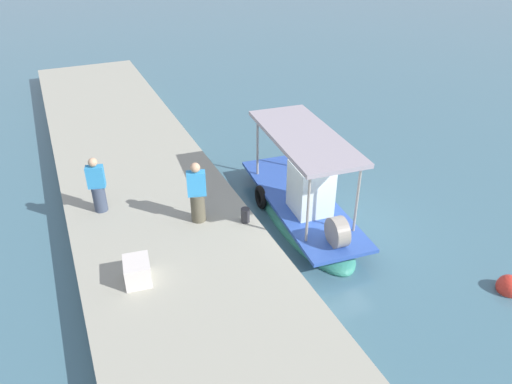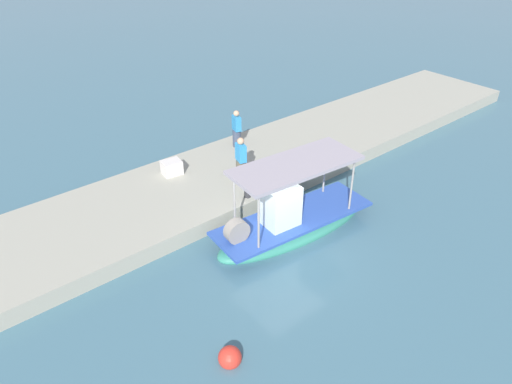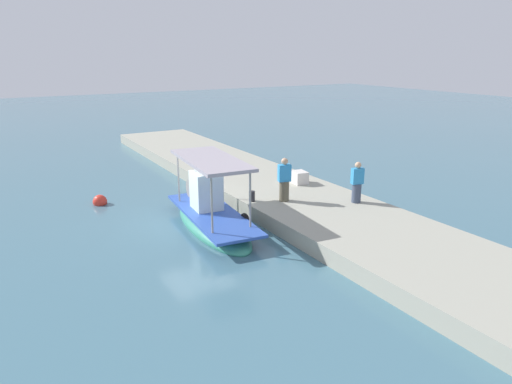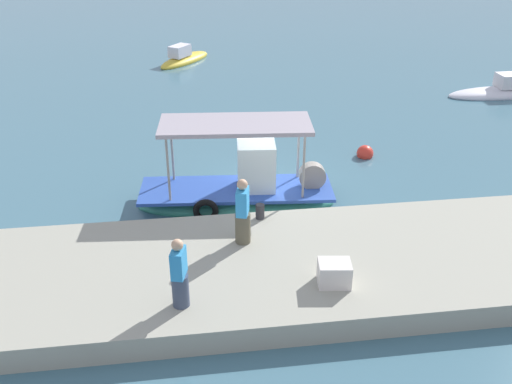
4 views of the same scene
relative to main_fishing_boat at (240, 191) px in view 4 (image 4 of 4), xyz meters
The scene contains 10 objects.
ground_plane 0.95m from the main_fishing_boat, 23.01° to the left, with size 120.00×120.00×0.00m, color #416A7A.
dock_quay 4.07m from the main_fishing_boat, 79.10° to the right, with size 36.00×4.81×0.59m, color #9D9C8C.
main_fishing_boat is the anchor object (origin of this frame).
fisherman_near_bollard 3.22m from the main_fishing_boat, 94.97° to the right, with size 0.47×0.55×1.75m.
fisherman_by_crate 5.80m from the main_fishing_boat, 108.97° to the right, with size 0.44×0.51×1.63m.
mooring_bollard 2.00m from the main_fishing_boat, 80.39° to the right, with size 0.24×0.24×0.41m, color #2D2D33.
cargo_crate 5.36m from the main_fishing_boat, 73.07° to the right, with size 0.73×0.58×0.55m, color silver.
marker_buoy 5.72m from the main_fishing_boat, 31.95° to the left, with size 0.60×0.60×0.60m.
moored_boat_near 17.29m from the main_fishing_boat, 94.14° to the left, with size 3.48×3.98×1.24m.
moored_boat_mid 16.20m from the main_fishing_boat, 34.23° to the left, with size 5.22×1.61×1.25m.
Camera 4 is at (-2.41, -15.93, 8.44)m, focal length 41.11 mm.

